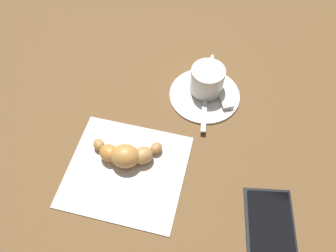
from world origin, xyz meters
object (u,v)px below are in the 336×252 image
object	(u,v)px
teaspoon	(205,91)
cell_phone	(272,237)
espresso_cup	(207,79)
croissant	(126,154)
saucer	(205,94)
sugar_packet	(223,94)
napkin	(126,171)

from	to	relation	value
teaspoon	cell_phone	world-z (taller)	teaspoon
espresso_cup	teaspoon	size ratio (longest dim) A/B	0.64
espresso_cup	cell_phone	xyz separation A→B (m)	(0.22, 0.18, -0.03)
espresso_cup	croissant	bearing A→B (deg)	-19.08
espresso_cup	saucer	bearing A→B (deg)	8.80
saucer	sugar_packet	distance (m)	0.03
saucer	teaspoon	xyz separation A→B (m)	(-0.00, -0.00, 0.01)
saucer	cell_phone	size ratio (longest dim) A/B	0.78
espresso_cup	sugar_packet	xyz separation A→B (m)	(0.00, 0.03, -0.02)
espresso_cup	croissant	world-z (taller)	espresso_cup
saucer	sugar_packet	size ratio (longest dim) A/B	2.01
teaspoon	saucer	bearing A→B (deg)	3.18
teaspoon	croissant	xyz separation A→B (m)	(0.18, -0.07, 0.01)
napkin	cell_phone	world-z (taller)	cell_phone
saucer	napkin	bearing A→B (deg)	-16.94
saucer	napkin	world-z (taller)	saucer
saucer	espresso_cup	size ratio (longest dim) A/B	1.52
napkin	cell_phone	xyz separation A→B (m)	(0.01, 0.24, 0.00)
cell_phone	teaspoon	bearing A→B (deg)	-139.04
sugar_packet	napkin	distance (m)	0.23
croissant	teaspoon	bearing A→B (deg)	159.55
espresso_cup	cell_phone	distance (m)	0.29
teaspoon	napkin	xyz separation A→B (m)	(0.20, -0.06, -0.01)
napkin	croissant	bearing A→B (deg)	-155.76
saucer	espresso_cup	world-z (taller)	espresso_cup
teaspoon	sugar_packet	world-z (taller)	teaspoon
napkin	croissant	world-z (taller)	croissant
croissant	cell_phone	xyz separation A→B (m)	(0.03, 0.25, -0.02)
sugar_packet	croissant	xyz separation A→B (m)	(0.19, -0.10, 0.01)
espresso_cup	sugar_packet	distance (m)	0.04
croissant	espresso_cup	bearing A→B (deg)	160.92
teaspoon	sugar_packet	size ratio (longest dim) A/B	2.06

